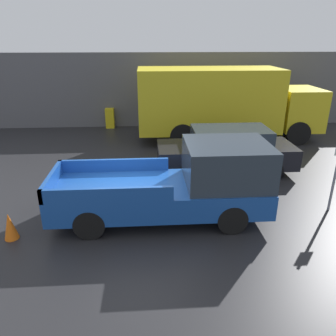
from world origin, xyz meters
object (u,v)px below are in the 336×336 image
object	(u,v)px
parking_sign	(336,170)
pickup_truck	(181,184)
traffic_cone	(10,226)
newspaper_box	(110,118)
car	(227,150)
delivery_truck	(223,102)

from	to	relation	value
parking_sign	pickup_truck	bearing A→B (deg)	-179.04
traffic_cone	newspaper_box	bearing A→B (deg)	82.36
pickup_truck	traffic_cone	size ratio (longest dim) A/B	8.28
pickup_truck	parking_sign	xyz separation A→B (m)	(4.27, 0.07, 0.25)
car	newspaper_box	xyz separation A→B (m)	(-4.82, 6.59, -0.30)
delivery_truck	newspaper_box	distance (m)	6.22
pickup_truck	car	size ratio (longest dim) A/B	1.17
pickup_truck	newspaper_box	xyz separation A→B (m)	(-2.84, 9.70, -0.44)
delivery_truck	parking_sign	size ratio (longest dim) A/B	3.90
delivery_truck	parking_sign	distance (m)	7.28
car	parking_sign	world-z (taller)	parking_sign
traffic_cone	car	bearing A→B (deg)	32.10
parking_sign	newspaper_box	size ratio (longest dim) A/B	2.05
pickup_truck	car	world-z (taller)	pickup_truck
newspaper_box	traffic_cone	world-z (taller)	newspaper_box
delivery_truck	traffic_cone	world-z (taller)	delivery_truck
pickup_truck	parking_sign	world-z (taller)	parking_sign
delivery_truck	traffic_cone	distance (m)	10.65
car	delivery_truck	xyz separation A→B (m)	(0.70, 4.04, 0.99)
traffic_cone	delivery_truck	bearing A→B (deg)	48.89
parking_sign	newspaper_box	xyz separation A→B (m)	(-7.12, 9.63, -0.70)
delivery_truck	newspaper_box	xyz separation A→B (m)	(-5.52, 2.55, -1.28)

